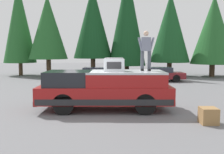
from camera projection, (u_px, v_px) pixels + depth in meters
The scene contains 13 objects.
ground_plane at pixel (93, 111), 10.60m from camera, with size 90.00×90.00×0.00m, color slate.
pickup_truck at pixel (105, 89), 10.73m from camera, with size 2.01×5.54×1.65m.
compressor_unit at pixel (114, 65), 10.55m from camera, with size 0.65×0.84×0.56m.
person_on_truck_bed at pixel (146, 50), 10.77m from camera, with size 0.29×0.72×1.69m.
parked_car_maroon at pixel (159, 74), 21.08m from camera, with size 1.64×4.10×1.16m.
parked_car_navy at pixel (94, 74), 21.02m from camera, with size 1.64×4.10×1.16m.
wooden_crate at pixel (208, 116), 8.68m from camera, with size 0.56×0.56×0.56m, color olive.
conifer_far_left at pixel (214, 30), 24.65m from camera, with size 4.27×4.27×7.93m.
conifer_left at pixel (170, 28), 25.01m from camera, with size 3.93×3.93×8.25m.
conifer_center_left at pixel (127, 18), 25.30m from camera, with size 3.76×3.76×10.56m.
conifer_center_right at pixel (93, 22), 25.58m from camera, with size 3.93×3.93×9.13m.
conifer_right at pixel (48, 27), 24.42m from camera, with size 3.73×3.73×7.88m.
conifer_far_right at pixel (19, 22), 25.77m from camera, with size 3.28×3.28×9.54m.
Camera 1 is at (-10.40, -0.80, 2.47)m, focal length 40.69 mm.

